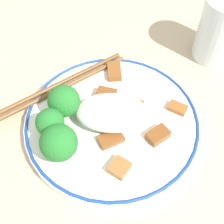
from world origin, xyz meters
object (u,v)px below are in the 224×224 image
drinking_glass (221,29)px  chopsticks (62,85)px  broccoli_back_left (64,101)px  broccoli_back_center (50,123)px  plate (112,123)px  broccoli_back_right (59,143)px

drinking_glass → chopsticks: bearing=-158.2°
broccoli_back_left → broccoli_back_center: (-0.01, -0.04, -0.00)m
plate → chopsticks: 0.10m
plate → broccoli_back_center: 0.10m
broccoli_back_left → chopsticks: broccoli_back_left is taller
drinking_glass → broccoli_back_right: bearing=-137.3°
broccoli_back_left → drinking_glass: bearing=32.5°
plate → drinking_glass: size_ratio=2.28×
broccoli_back_left → broccoli_back_right: size_ratio=0.98×
broccoli_back_center → chopsticks: 0.10m
broccoli_back_center → chopsticks: (0.00, 0.09, -0.03)m
broccoli_back_center → chopsticks: bearing=89.6°
broccoli_back_right → chopsticks: 0.13m
chopsticks → drinking_glass: drinking_glass is taller
plate → broccoli_back_center: (-0.08, -0.03, 0.04)m
broccoli_back_center → drinking_glass: 0.33m
plate → broccoli_back_right: bearing=-138.2°
broccoli_back_left → broccoli_back_center: size_ratio=1.07×
broccoli_back_right → broccoli_back_center: bearing=117.9°
broccoli_back_left → drinking_glass: size_ratio=0.48×
plate → broccoli_back_center: broccoli_back_center is taller
chopsticks → broccoli_back_right: bearing=-82.7°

